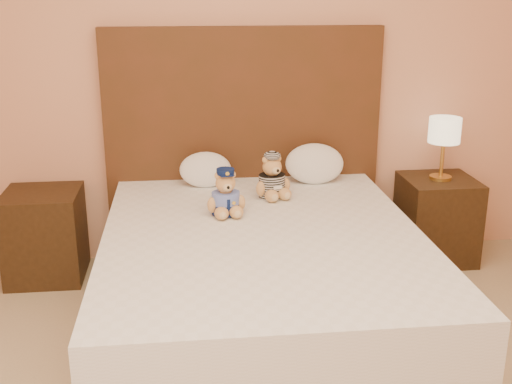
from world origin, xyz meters
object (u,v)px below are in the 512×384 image
(nightstand_left, at_px, (45,235))
(nightstand_right, at_px, (437,219))
(bed, at_px, (263,282))
(lamp, at_px, (444,133))
(teddy_police, at_px, (226,192))
(pillow_left, at_px, (205,168))
(teddy_prisoner, at_px, (272,176))
(pillow_right, at_px, (315,162))

(nightstand_left, xyz_separation_m, nightstand_right, (2.50, 0.00, 0.00))
(bed, xyz_separation_m, lamp, (1.25, 0.80, 0.57))
(nightstand_right, relative_size, teddy_police, 2.16)
(nightstand_left, distance_m, nightstand_right, 2.50)
(nightstand_left, height_order, nightstand_right, same)
(pillow_left, bearing_deg, teddy_prisoner, -36.68)
(teddy_prisoner, bearing_deg, pillow_right, 21.29)
(bed, bearing_deg, nightstand_right, 32.62)
(nightstand_right, height_order, teddy_police, teddy_police)
(teddy_prisoner, height_order, pillow_left, teddy_prisoner)
(bed, relative_size, lamp, 5.00)
(lamp, bearing_deg, teddy_prisoner, -167.51)
(bed, xyz_separation_m, pillow_right, (0.43, 0.83, 0.41))
(bed, bearing_deg, lamp, 32.62)
(nightstand_left, distance_m, teddy_police, 1.26)
(pillow_left, height_order, pillow_right, pillow_right)
(teddy_police, relative_size, pillow_right, 0.69)
(bed, bearing_deg, teddy_police, 120.35)
(pillow_right, bearing_deg, nightstand_left, -178.98)
(teddy_police, height_order, teddy_prisoner, teddy_prisoner)
(nightstand_left, bearing_deg, bed, -32.62)
(bed, relative_size, pillow_left, 6.27)
(teddy_prisoner, distance_m, pillow_right, 0.42)
(nightstand_left, distance_m, pillow_left, 1.07)
(bed, distance_m, lamp, 1.59)
(bed, bearing_deg, nightstand_left, 147.38)
(bed, relative_size, nightstand_left, 3.64)
(teddy_prisoner, bearing_deg, teddy_police, -158.34)
(bed, height_order, pillow_right, pillow_right)
(pillow_left, bearing_deg, bed, -72.94)
(lamp, xyz_separation_m, pillow_right, (-0.82, 0.03, -0.17))
(lamp, bearing_deg, bed, -147.38)
(nightstand_right, xyz_separation_m, lamp, (-0.00, 0.00, 0.57))
(lamp, relative_size, pillow_right, 1.08)
(teddy_prisoner, bearing_deg, bed, -123.30)
(pillow_right, bearing_deg, teddy_prisoner, -137.83)
(lamp, height_order, teddy_police, lamp)
(bed, height_order, nightstand_right, same)
(bed, bearing_deg, pillow_left, 107.06)
(nightstand_left, bearing_deg, pillow_left, 1.73)
(lamp, bearing_deg, nightstand_right, 0.00)
(nightstand_right, height_order, lamp, lamp)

